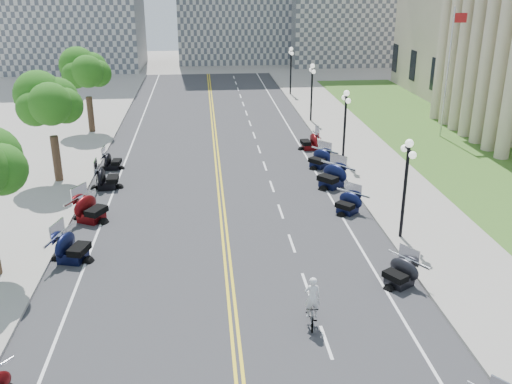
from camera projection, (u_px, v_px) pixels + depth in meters
name	position (u px, v px, depth m)	size (l,w,h in m)	color
ground	(230.00, 289.00, 23.66)	(160.00, 160.00, 0.00)	gray
road	(221.00, 200.00, 32.96)	(16.00, 90.00, 0.01)	#333335
centerline_yellow_a	(219.00, 200.00, 32.95)	(0.12, 90.00, 0.00)	yellow
centerline_yellow_b	(223.00, 200.00, 32.97)	(0.12, 90.00, 0.00)	yellow
edge_line_north	(330.00, 196.00, 33.52)	(0.12, 90.00, 0.00)	white
edge_line_south	(109.00, 204.00, 32.39)	(0.12, 90.00, 0.00)	white
lane_dash_5	(326.00, 342.00, 20.22)	(0.12, 2.00, 0.00)	white
lane_dash_6	(306.00, 285.00, 23.94)	(0.12, 2.00, 0.00)	white
lane_dash_7	(292.00, 243.00, 27.66)	(0.12, 2.00, 0.00)	white
lane_dash_8	(281.00, 211.00, 31.38)	(0.12, 2.00, 0.00)	white
lane_dash_9	(272.00, 186.00, 35.10)	(0.12, 2.00, 0.00)	white
lane_dash_10	(265.00, 166.00, 38.82)	(0.12, 2.00, 0.00)	white
lane_dash_11	(259.00, 149.00, 42.54)	(0.12, 2.00, 0.00)	white
lane_dash_12	(254.00, 135.00, 46.26)	(0.12, 2.00, 0.00)	white
lane_dash_13	(250.00, 123.00, 49.98)	(0.12, 2.00, 0.00)	white
lane_dash_14	(246.00, 113.00, 53.70)	(0.12, 2.00, 0.00)	white
lane_dash_15	(243.00, 104.00, 57.42)	(0.12, 2.00, 0.00)	white
lane_dash_16	(240.00, 96.00, 61.14)	(0.12, 2.00, 0.00)	white
lane_dash_17	(238.00, 89.00, 64.86)	(0.12, 2.00, 0.00)	white
lane_dash_18	(236.00, 83.00, 68.58)	(0.12, 2.00, 0.00)	white
lane_dash_19	(234.00, 77.00, 72.30)	(0.12, 2.00, 0.00)	white
sidewalk_north	(398.00, 193.00, 33.86)	(5.00, 90.00, 0.15)	#9E9991
sidewalk_south	(34.00, 206.00, 32.01)	(5.00, 90.00, 0.15)	#9E9991
lawn	(455.00, 151.00, 41.93)	(9.00, 60.00, 0.10)	#356023
street_lamp_2	(405.00, 190.00, 27.21)	(0.50, 1.20, 4.90)	black
street_lamp_3	(345.00, 127.00, 38.37)	(0.50, 1.20, 4.90)	black
street_lamp_4	(312.00, 93.00, 49.53)	(0.50, 1.20, 4.90)	black
street_lamp_5	(291.00, 71.00, 60.69)	(0.50, 1.20, 4.90)	black
flagpole	(447.00, 75.00, 43.93)	(1.10, 0.20, 10.00)	silver
tree_3	(50.00, 108.00, 34.10)	(4.80, 4.80, 9.20)	#235619
tree_4	(87.00, 75.00, 45.26)	(4.80, 4.80, 9.20)	#235619
motorcycle_n_5	(400.00, 271.00, 23.75)	(1.83, 1.83, 1.28)	black
motorcycle_n_7	(348.00, 202.00, 31.01)	(1.81, 1.81, 1.27)	black
motorcycle_n_8	(332.00, 175.00, 34.75)	(2.23, 2.23, 1.56)	black
motorcycle_n_9	(320.00, 158.00, 38.35)	(1.96, 1.96, 1.37)	black
motorcycle_n_10	(310.00, 140.00, 42.34)	(1.94, 1.94, 1.36)	#590A0C
motorcycle_s_6	(72.00, 246.00, 25.75)	(2.15, 2.15, 1.50)	black
motorcycle_s_7	(90.00, 207.00, 29.94)	(2.21, 2.21, 1.54)	#590A0C
motorcycle_s_8	(107.00, 177.00, 34.54)	(2.10, 2.10, 1.47)	black
motorcycle_s_9	(112.00, 160.00, 38.04)	(1.78, 1.78, 1.24)	black
bicycle	(312.00, 314.00, 21.07)	(0.45, 1.58, 0.95)	#A51414
cyclist_rider	(313.00, 283.00, 20.61)	(0.60, 0.40, 1.66)	white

